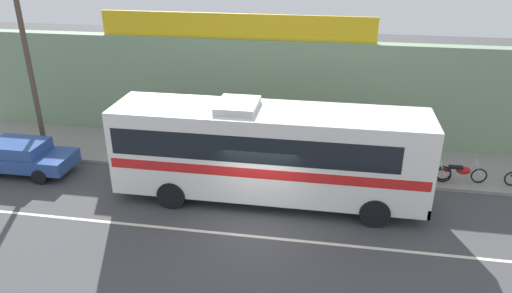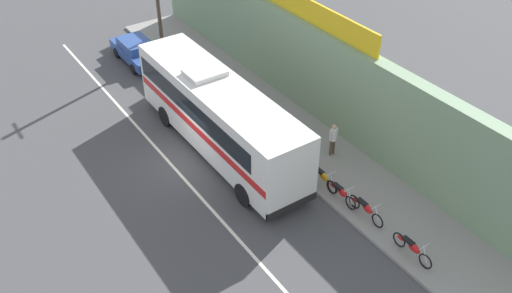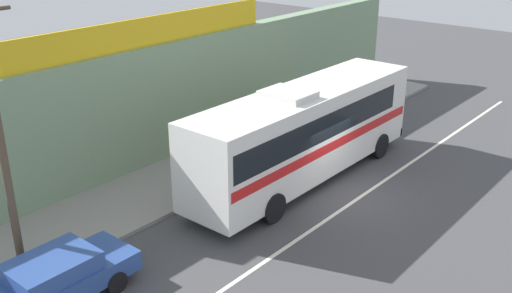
% 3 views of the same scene
% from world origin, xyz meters
% --- Properties ---
extents(ground_plane, '(70.00, 70.00, 0.00)m').
position_xyz_m(ground_plane, '(0.00, 0.00, 0.00)').
color(ground_plane, '#444447').
extents(sidewalk_slab, '(30.00, 3.60, 0.14)m').
position_xyz_m(sidewalk_slab, '(0.00, 5.20, 0.07)').
color(sidewalk_slab, gray).
rests_on(sidewalk_slab, ground_plane).
extents(storefront_facade, '(30.00, 0.70, 4.80)m').
position_xyz_m(storefront_facade, '(0.00, 7.35, 2.40)').
color(storefront_facade, gray).
rests_on(storefront_facade, ground_plane).
extents(storefront_billboard, '(12.48, 0.12, 1.10)m').
position_xyz_m(storefront_billboard, '(-2.26, 7.35, 5.35)').
color(storefront_billboard, gold).
rests_on(storefront_billboard, storefront_facade).
extents(road_center_stripe, '(30.00, 0.14, 0.01)m').
position_xyz_m(road_center_stripe, '(0.00, -0.80, 0.00)').
color(road_center_stripe, silver).
rests_on(road_center_stripe, ground_plane).
extents(intercity_bus, '(11.20, 2.62, 3.78)m').
position_xyz_m(intercity_bus, '(0.05, 1.68, 2.06)').
color(intercity_bus, white).
rests_on(intercity_bus, ground_plane).
extents(parked_car, '(4.22, 1.84, 1.37)m').
position_xyz_m(parked_car, '(-10.23, 2.18, 0.74)').
color(parked_car, '#2D4C93').
rests_on(parked_car, ground_plane).
extents(utility_pole, '(1.60, 0.22, 7.90)m').
position_xyz_m(utility_pole, '(-10.27, 3.87, 4.22)').
color(utility_pole, brown).
rests_on(utility_pole, sidewalk_slab).
extents(motorcycle_blue, '(1.93, 0.56, 0.94)m').
position_xyz_m(motorcycle_blue, '(4.90, 3.92, 0.57)').
color(motorcycle_blue, black).
rests_on(motorcycle_blue, sidewalk_slab).
extents(motorcycle_orange, '(1.83, 0.56, 0.94)m').
position_xyz_m(motorcycle_orange, '(6.13, 3.89, 0.57)').
color(motorcycle_orange, black).
rests_on(motorcycle_orange, sidewalk_slab).
extents(motorcycle_purple, '(1.96, 0.56, 0.94)m').
position_xyz_m(motorcycle_purple, '(7.43, 4.07, 0.57)').
color(motorcycle_purple, black).
rests_on(motorcycle_purple, sidewalk_slab).
extents(pedestrian_far_right, '(0.30, 0.48, 1.66)m').
position_xyz_m(pedestrian_far_right, '(3.49, 5.69, 1.10)').
color(pedestrian_far_right, brown).
rests_on(pedestrian_far_right, sidewalk_slab).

